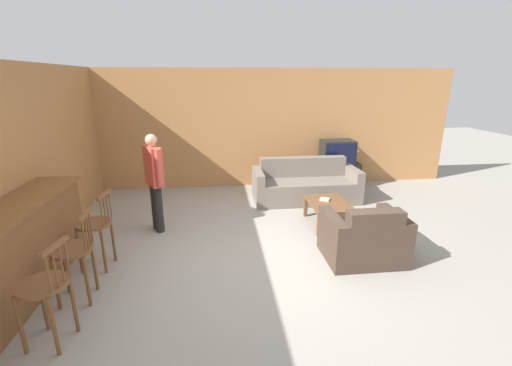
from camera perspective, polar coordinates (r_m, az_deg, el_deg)
The scene contains 15 objects.
ground_plane at distance 4.77m, azimuth 2.56°, elevation -12.92°, with size 24.00×24.00×0.00m, color gray.
wall_back at distance 7.72m, azimuth -1.48°, elevation 8.99°, with size 9.40×0.08×2.60m.
wall_left at distance 6.03m, azimuth -31.75°, elevation 4.16°, with size 0.08×8.54×2.60m.
bar_counter at distance 4.57m, azimuth -35.71°, elevation -10.27°, with size 0.55×2.83×1.05m.
bar_chair_near at distance 3.73m, azimuth -31.74°, elevation -15.01°, with size 0.51×0.51×1.02m.
bar_chair_mid at distance 4.26m, azimuth -28.07°, elevation -10.44°, with size 0.47×0.47×1.02m.
bar_chair_far at distance 4.85m, azimuth -25.22°, elevation -6.77°, with size 0.48×0.48×1.02m.
couch_far at distance 7.00m, azimuth 8.21°, elevation -0.42°, with size 2.09×0.86×0.83m.
armchair_near at distance 4.91m, azimuth 17.54°, elevation -8.84°, with size 1.02×0.82×0.81m.
coffee_table at distance 5.86m, azimuth 12.02°, elevation -3.71°, with size 0.64×0.90×0.40m.
tv_unit at distance 7.99m, azimuth 13.15°, elevation 1.33°, with size 1.02×0.45×0.56m.
tv at distance 7.86m, azimuth 13.41°, elevation 5.09°, with size 0.72×0.49×0.51m.
book_on_table at distance 5.93m, azimuth 11.39°, elevation -2.67°, with size 0.20×0.20×0.03m.
table_lamp at distance 7.98m, azimuth 15.99°, elevation 5.68°, with size 0.23×0.23×0.47m.
person_by_window at distance 5.58m, azimuth -16.57°, elevation 0.83°, with size 0.35×0.50×1.58m.
Camera 1 is at (-0.68, -4.08, 2.38)m, focal length 24.00 mm.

